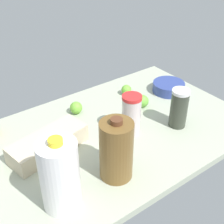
% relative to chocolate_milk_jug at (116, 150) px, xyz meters
% --- Properties ---
extents(countertop, '(1.20, 0.76, 0.03)m').
position_rel_chocolate_milk_jug_xyz_m(countertop, '(0.14, 0.22, -0.13)').
color(countertop, '#A7AF98').
rests_on(countertop, ground).
extents(chocolate_milk_jug, '(0.12, 0.12, 0.24)m').
position_rel_chocolate_milk_jug_xyz_m(chocolate_milk_jug, '(0.00, 0.00, 0.00)').
color(chocolate_milk_jug, brown).
rests_on(chocolate_milk_jug, countertop).
extents(tumbler_cup, '(0.08, 0.08, 0.18)m').
position_rel_chocolate_milk_jug_xyz_m(tumbler_cup, '(0.20, 0.16, -0.02)').
color(tumbler_cup, beige).
rests_on(tumbler_cup, countertop).
extents(mixing_bowl, '(0.16, 0.16, 0.05)m').
position_rel_chocolate_milk_jug_xyz_m(mixing_bowl, '(0.59, 0.32, -0.09)').
color(mixing_bowl, '#2F4089').
rests_on(mixing_bowl, countertop).
extents(shaker_bottle, '(0.08, 0.08, 0.18)m').
position_rel_chocolate_milk_jug_xyz_m(shaker_bottle, '(0.40, 0.08, -0.03)').
color(shaker_bottle, '#353B2F').
rests_on(shaker_bottle, countertop).
extents(egg_carton, '(0.33, 0.18, 0.07)m').
position_rel_chocolate_milk_jug_xyz_m(egg_carton, '(-0.14, 0.26, -0.08)').
color(egg_carton, beige).
rests_on(egg_carton, countertop).
extents(milk_jug, '(0.12, 0.12, 0.27)m').
position_rel_chocolate_milk_jug_xyz_m(milk_jug, '(-0.22, -0.00, 0.01)').
color(milk_jug, white).
rests_on(milk_jug, countertop).
extents(lime_beside_bowl, '(0.05, 0.05, 0.05)m').
position_rel_chocolate_milk_jug_xyz_m(lime_beside_bowl, '(0.39, 0.43, -0.09)').
color(lime_beside_bowl, '#6BB338').
rests_on(lime_beside_bowl, countertop).
extents(lime_loose, '(0.06, 0.06, 0.06)m').
position_rel_chocolate_milk_jug_xyz_m(lime_loose, '(0.38, 0.29, -0.08)').
color(lime_loose, '#6ABB3D').
rests_on(lime_loose, countertop).
extents(lime_near_front, '(0.06, 0.06, 0.06)m').
position_rel_chocolate_milk_jug_xyz_m(lime_near_front, '(0.09, 0.43, -0.09)').
color(lime_near_front, '#6EB638').
rests_on(lime_near_front, countertop).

